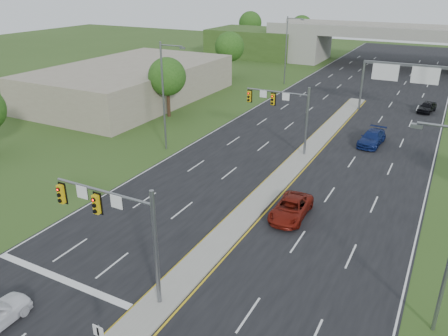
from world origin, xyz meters
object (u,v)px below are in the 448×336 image
signal_mast_near (119,221)px  signal_mast_far (285,108)px  overpass (393,49)px  sign_gantry (407,75)px  car_far_c (427,107)px  car_far_a (291,208)px  car_far_b (372,138)px

signal_mast_near → signal_mast_far: bearing=90.0°
signal_mast_far → overpass: 55.13m
sign_gantry → signal_mast_near: bearing=-101.2°
signal_mast_far → car_far_c: bearing=62.8°
car_far_a → car_far_b: car_far_b is taller
car_far_a → car_far_c: 35.94m
signal_mast_near → overpass: size_ratio=0.09×
car_far_c → overpass: bearing=118.2°
signal_mast_near → signal_mast_far: size_ratio=1.00×
signal_mast_near → sign_gantry: signal_mast_near is taller
signal_mast_far → car_far_b: (7.68, 6.50, -3.96)m
signal_mast_near → overpass: overpass is taller
car_far_a → car_far_b: 19.05m
overpass → car_far_c: (9.54, -32.13, -2.83)m
signal_mast_near → sign_gantry: (8.95, 44.99, 0.51)m
signal_mast_near → signal_mast_far: 25.00m
car_far_a → car_far_b: (2.36, 18.90, 0.05)m
signal_mast_near → sign_gantry: size_ratio=0.60×
overpass → car_far_a: overpass is taller
overpass → car_far_a: 67.61m
car_far_b → car_far_c: bearing=80.4°
car_far_c → car_far_b: bearing=-92.5°
signal_mast_far → overpass: (2.26, 55.07, -1.17)m
signal_mast_far → sign_gantry: 21.91m
signal_mast_far → sign_gantry: (8.95, 19.99, 0.51)m
signal_mast_near → car_far_c: size_ratio=1.69×
car_far_c → signal_mast_near: bearing=-92.2°
signal_mast_near → car_far_c: signal_mast_near is taller
overpass → car_far_c: 33.63m
car_far_a → overpass: bearing=90.7°
overpass → signal_mast_near: bearing=-91.6°
car_far_a → car_far_b: bearing=81.0°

